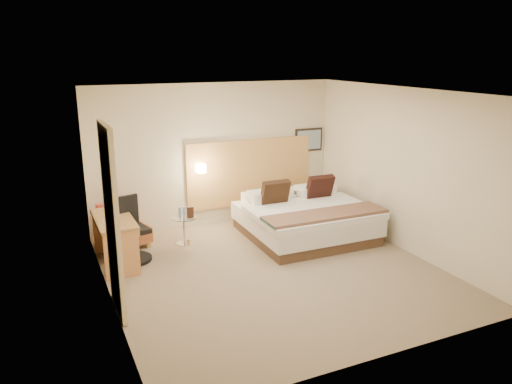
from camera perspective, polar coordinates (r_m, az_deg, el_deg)
name	(u,v)px	position (r m, az deg, el deg)	size (l,w,h in m)	color
floor	(273,271)	(7.75, 1.99, -9.06)	(4.80, 5.00, 0.02)	#7E6C55
ceiling	(275,91)	(7.05, 2.20, 11.43)	(4.80, 5.00, 0.02)	white
wall_back	(215,155)	(9.54, -4.65, 4.26)	(4.80, 0.02, 2.70)	beige
wall_front	(384,244)	(5.27, 14.39, -5.79)	(4.80, 0.02, 2.70)	beige
wall_left	(104,206)	(6.61, -16.98, -1.57)	(0.02, 5.00, 2.70)	beige
wall_right	(405,170)	(8.60, 16.63, 2.39)	(0.02, 5.00, 2.70)	beige
headboard_panel	(250,172)	(9.84, -0.68, 2.29)	(2.60, 0.04, 1.30)	tan
art_frame	(309,140)	(10.33, 6.04, 5.96)	(0.62, 0.03, 0.47)	black
art_canvas	(309,140)	(10.31, 6.10, 5.94)	(0.54, 0.01, 0.39)	#778FA4
lamp_arm	(200,168)	(9.38, -6.45, 2.78)	(0.02, 0.02, 0.12)	silver
lamp_shade	(201,168)	(9.33, -6.33, 2.70)	(0.15, 0.15, 0.15)	#FFEDC6
curtain	(112,221)	(6.42, -16.13, -3.24)	(0.06, 0.90, 2.42)	beige
bottle_a	(180,212)	(8.71, -8.69, -2.27)	(0.05, 0.05, 0.17)	#8BA2D8
bottle_b	(184,212)	(8.72, -8.22, -2.22)	(0.05, 0.05, 0.17)	#9BC4F0
menu_folder	(190,212)	(8.63, -7.51, -2.33)	(0.11, 0.04, 0.19)	#351F16
bed	(305,218)	(9.07, 5.57, -3.01)	(2.17, 2.08, 1.04)	#493224
lounge_chair	(124,229)	(8.87, -14.89, -4.13)	(0.85, 0.79, 0.76)	#AD6D51
side_table	(184,229)	(8.76, -8.21, -4.22)	(0.51, 0.51, 0.49)	white
desk	(116,228)	(8.08, -15.73, -3.93)	(0.57, 1.23, 0.76)	#A47640
desk_chair	(131,235)	(8.22, -14.13, -4.79)	(0.70, 0.70, 1.02)	black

